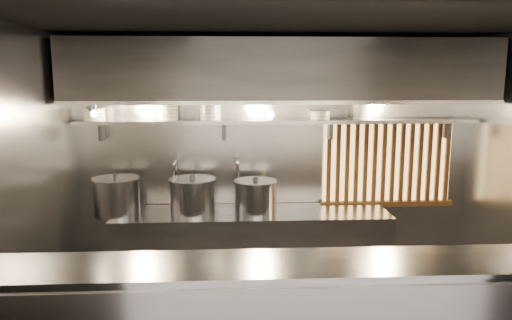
{
  "coord_description": "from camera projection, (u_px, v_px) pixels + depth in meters",
  "views": [
    {
      "loc": [
        -0.54,
        -4.17,
        2.4
      ],
      "look_at": [
        -0.29,
        0.55,
        1.58
      ],
      "focal_mm": 35.0,
      "sensor_mm": 36.0,
      "label": 1
    }
  ],
  "objects": [
    {
      "name": "stock_pot_mid",
      "position": [
        193.0,
        196.0,
        5.39
      ],
      "size": [
        0.62,
        0.62,
        0.43
      ],
      "rotation": [
        0.0,
        0.0,
        0.25
      ],
      "color": "#98989D",
      "rests_on": "cooking_bench"
    },
    {
      "name": "bowl_stack_0",
      "position": [
        94.0,
        114.0,
        5.4
      ],
      "size": [
        0.24,
        0.24,
        0.13
      ],
      "color": "white",
      "rests_on": "bowl_shelf"
    },
    {
      "name": "bowl_stack_2",
      "position": [
        210.0,
        112.0,
        5.46
      ],
      "size": [
        0.24,
        0.24,
        0.17
      ],
      "color": "white",
      "rests_on": "bowl_shelf"
    },
    {
      "name": "exhaust_hood",
      "position": [
        280.0,
        71.0,
        5.21
      ],
      "size": [
        4.4,
        0.81,
        0.65
      ],
      "color": "#2D2D30",
      "rests_on": "ceiling"
    },
    {
      "name": "wall_back",
      "position": [
        276.0,
        161.0,
        5.78
      ],
      "size": [
        4.5,
        0.0,
        4.5
      ],
      "primitive_type": "plane",
      "rotation": [
        1.57,
        0.0,
        0.0
      ],
      "color": "gray",
      "rests_on": "floor"
    },
    {
      "name": "bowl_stack_3",
      "position": [
        320.0,
        115.0,
        5.53
      ],
      "size": [
        0.23,
        0.23,
        0.09
      ],
      "color": "white",
      "rests_on": "bowl_shelf"
    },
    {
      "name": "faucet_right",
      "position": [
        238.0,
        172.0,
        5.64
      ],
      "size": [
        0.04,
        0.3,
        0.5
      ],
      "color": "silver",
      "rests_on": "wall_back"
    },
    {
      "name": "wall_left",
      "position": [
        26.0,
        195.0,
        4.18
      ],
      "size": [
        0.0,
        3.0,
        3.0
      ],
      "primitive_type": "plane",
      "rotation": [
        1.57,
        0.0,
        1.57
      ],
      "color": "gray",
      "rests_on": "floor"
    },
    {
      "name": "cooking_bench",
      "position": [
        252.0,
        251.0,
        5.56
      ],
      "size": [
        3.0,
        0.7,
        0.9
      ],
      "primitive_type": "cube",
      "color": "#98989D",
      "rests_on": "floor"
    },
    {
      "name": "stock_pot_right",
      "position": [
        256.0,
        197.0,
        5.42
      ],
      "size": [
        0.54,
        0.54,
        0.4
      ],
      "rotation": [
        0.0,
        0.0,
        -0.14
      ],
      "color": "#98989D",
      "rests_on": "cooking_bench"
    },
    {
      "name": "bowl_stack_4",
      "position": [
        362.0,
        111.0,
        5.55
      ],
      "size": [
        0.22,
        0.22,
        0.17
      ],
      "color": "white",
      "rests_on": "bowl_shelf"
    },
    {
      "name": "faucet_left",
      "position": [
        175.0,
        172.0,
        5.6
      ],
      "size": [
        0.04,
        0.3,
        0.5
      ],
      "color": "silver",
      "rests_on": "wall_back"
    },
    {
      "name": "stock_pot_left",
      "position": [
        117.0,
        196.0,
        5.33
      ],
      "size": [
        0.57,
        0.57,
        0.45
      ],
      "rotation": [
        0.0,
        0.0,
        -0.14
      ],
      "color": "#98989D",
      "rests_on": "cooking_bench"
    },
    {
      "name": "ceiling",
      "position": [
        295.0,
        24.0,
        4.06
      ],
      "size": [
        4.5,
        4.5,
        0.0
      ],
      "primitive_type": "plane",
      "rotation": [
        3.14,
        0.0,
        0.0
      ],
      "color": "black",
      "rests_on": "wall_back"
    },
    {
      "name": "bowl_shelf",
      "position": [
        278.0,
        121.0,
        5.52
      ],
      "size": [
        4.4,
        0.34,
        0.04
      ],
      "primitive_type": "cube",
      "color": "#98989D",
      "rests_on": "wall_back"
    },
    {
      "name": "wood_screen",
      "position": [
        388.0,
        162.0,
        5.8
      ],
      "size": [
        1.56,
        0.09,
        1.04
      ],
      "color": "#FFCA72",
      "rests_on": "wall_back"
    },
    {
      "name": "pendant_bulb",
      "position": [
        270.0,
        115.0,
        5.38
      ],
      "size": [
        0.09,
        0.09,
        0.19
      ],
      "color": "#2D2D30",
      "rests_on": "exhaust_hood"
    },
    {
      "name": "bowl_stack_1",
      "position": [
        168.0,
        112.0,
        5.43
      ],
      "size": [
        0.24,
        0.24,
        0.17
      ],
      "color": "white",
      "rests_on": "bowl_shelf"
    },
    {
      "name": "heat_lamp",
      "position": [
        92.0,
        108.0,
        4.92
      ],
      "size": [
        0.25,
        0.35,
        0.2
      ],
      "color": "#98989D",
      "rests_on": "exhaust_hood"
    }
  ]
}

